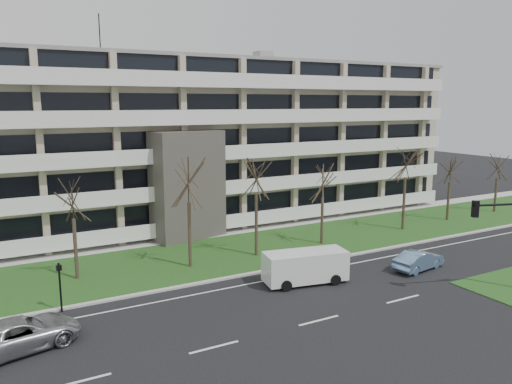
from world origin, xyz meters
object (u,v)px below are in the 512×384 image
silver_pickup (20,334)px  white_van (306,264)px  pedestrian_signal (60,281)px  blue_sedan (419,260)px

silver_pickup → white_van: bearing=-100.4°
pedestrian_signal → white_van: bearing=-19.7°
blue_sedan → white_van: bearing=69.4°
blue_sedan → pedestrian_signal: size_ratio=1.46×
silver_pickup → pedestrian_signal: bearing=-45.7°
silver_pickup → pedestrian_signal: pedestrian_signal is taller
pedestrian_signal → silver_pickup: bearing=-131.2°
white_van → silver_pickup: bearing=-166.3°
blue_sedan → pedestrian_signal: (-22.38, 4.40, 1.10)m
white_van → pedestrian_signal: size_ratio=1.98×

